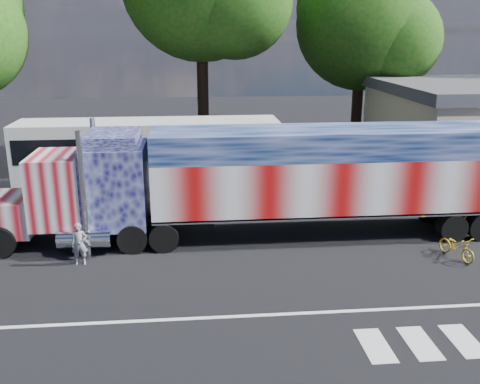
{
  "coord_description": "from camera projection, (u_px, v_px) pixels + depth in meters",
  "views": [
    {
      "loc": [
        -1.82,
        -16.53,
        7.83
      ],
      "look_at": [
        0.0,
        3.0,
        1.9
      ],
      "focal_mm": 40.0,
      "sensor_mm": 36.0,
      "label": 1
    }
  ],
  "objects": [
    {
      "name": "ground",
      "position": [
        248.0,
        271.0,
        18.18
      ],
      "size": [
        100.0,
        100.0,
        0.0
      ],
      "primitive_type": "plane",
      "color": "black"
    },
    {
      "name": "lane_markings",
      "position": [
        324.0,
        327.0,
        14.74
      ],
      "size": [
        30.0,
        2.67,
        0.01
      ],
      "color": "silver",
      "rests_on": "ground"
    },
    {
      "name": "semi_truck",
      "position": [
        266.0,
        179.0,
        20.57
      ],
      "size": [
        21.54,
        3.4,
        4.59
      ],
      "color": "black",
      "rests_on": "ground"
    },
    {
      "name": "coach_bus",
      "position": [
        150.0,
        157.0,
        26.22
      ],
      "size": [
        12.63,
        2.94,
        3.68
      ],
      "color": "silver",
      "rests_on": "ground"
    },
    {
      "name": "woman",
      "position": [
        79.0,
        244.0,
        18.5
      ],
      "size": [
        0.57,
        0.39,
        1.51
      ],
      "primitive_type": "imported",
      "rotation": [
        0.0,
        0.0,
        0.06
      ],
      "color": "slate",
      "rests_on": "ground"
    },
    {
      "name": "bicycle",
      "position": [
        457.0,
        247.0,
        19.08
      ],
      "size": [
        1.07,
        1.74,
        0.86
      ],
      "primitive_type": "imported",
      "rotation": [
        0.0,
        0.0,
        0.33
      ],
      "color": "gold",
      "rests_on": "ground"
    },
    {
      "name": "tree_ne_a",
      "position": [
        364.0,
        24.0,
        33.95
      ],
      "size": [
        8.83,
        8.41,
        12.48
      ],
      "color": "black",
      "rests_on": "ground"
    }
  ]
}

